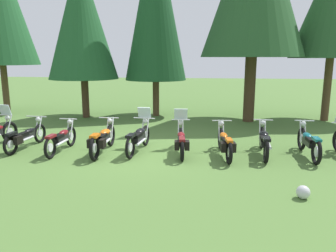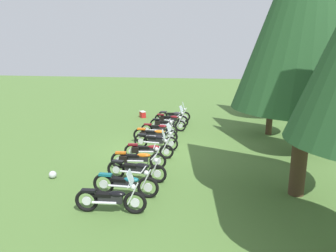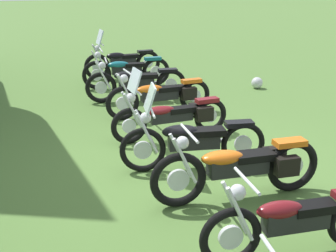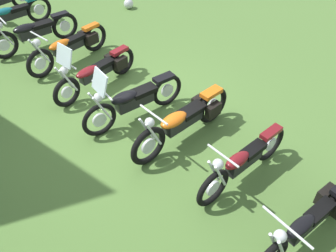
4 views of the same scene
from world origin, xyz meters
name	(u,v)px [view 1 (image 1 of 4)]	position (x,y,z in m)	size (l,w,h in m)	color
ground_plane	(141,153)	(0.00, 0.00, 0.00)	(80.00, 80.00, 0.00)	#4C7033
motorcycle_2	(25,136)	(-3.93, 0.02, 0.43)	(0.76, 2.29, 0.99)	black
motorcycle_3	(61,139)	(-2.57, -0.17, 0.44)	(0.61, 2.17, 1.00)	black
motorcycle_4	(103,139)	(-1.20, -0.16, 0.47)	(0.68, 2.43, 1.03)	black
motorcycle_5	(139,137)	(-0.10, 0.17, 0.49)	(0.74, 2.30, 1.37)	black
motorcycle_6	(181,140)	(1.29, 0.07, 0.44)	(0.68, 2.27, 1.34)	black
motorcycle_7	(225,142)	(2.64, -0.07, 0.44)	(0.69, 2.34, 1.01)	black
motorcycle_8	(264,141)	(3.86, 0.23, 0.46)	(0.62, 2.38, 1.02)	black
motorcycle_9	(309,142)	(5.19, 0.22, 0.46)	(0.60, 2.32, 1.03)	black
pine_tree_1	(81,18)	(-4.08, 6.06, 4.87)	(3.43, 3.43, 7.82)	#42301E
pine_tree_2	(155,0)	(-0.60, 6.95, 5.77)	(3.11, 3.11, 9.69)	#4C3823
pine_tree_4	(336,0)	(7.74, 6.57, 5.55)	(3.81, 3.81, 8.17)	#4C3823
dropped_helmet	(303,192)	(4.17, -3.04, 0.15)	(0.30, 0.30, 0.30)	silver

